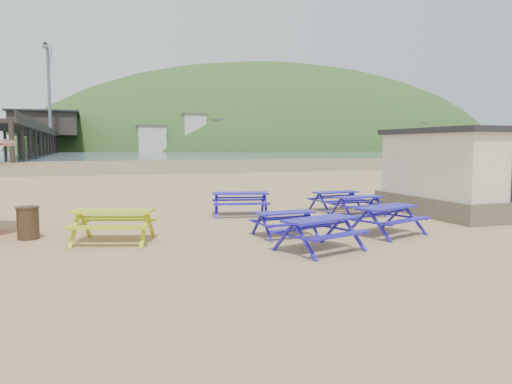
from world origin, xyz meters
name	(u,v)px	position (x,y,z in m)	size (l,w,h in m)	color
ground	(243,231)	(0.00, 0.00, 0.00)	(400.00, 400.00, 0.00)	tan
wet_sand	(120,164)	(0.00, 55.00, 0.00)	(400.00, 400.00, 0.00)	olive
sea	(99,152)	(0.00, 170.00, 0.01)	(400.00, 400.00, 0.00)	#485A67
picnic_table_blue_a	(240,204)	(0.88, 3.15, 0.42)	(2.32, 2.03, 0.84)	#271BA5
picnic_table_blue_b	(336,201)	(4.81, 3.30, 0.37)	(1.92, 1.62, 0.74)	#271BA5
picnic_table_blue_c	(359,206)	(4.88, 1.69, 0.35)	(1.76, 1.46, 0.71)	#271BA5
picnic_table_blue_d	(285,224)	(0.85, -1.19, 0.35)	(1.74, 1.45, 0.69)	#271BA5
picnic_table_blue_e	(319,235)	(0.89, -3.26, 0.40)	(2.29, 2.06, 0.79)	#271BA5
picnic_table_blue_f	(386,221)	(3.65, -1.92, 0.41)	(2.38, 2.17, 0.82)	#271BA5
picnic_table_yellow	(114,226)	(-3.73, -0.55, 0.43)	(2.44, 2.19, 0.85)	gold
litter_bin	(28,223)	(-5.90, 0.65, 0.45)	(0.61, 0.61, 0.89)	#3B271A
amenity_block	(498,171)	(10.50, 1.00, 1.57)	(7.40, 5.40, 3.15)	#665B4C
pier	(44,137)	(-17.99, 178.23, 5.46)	(24.00, 220.00, 39.29)	black
headland_town	(276,169)	(90.00, 229.68, -9.91)	(264.00, 144.00, 108.00)	#2D4C1E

